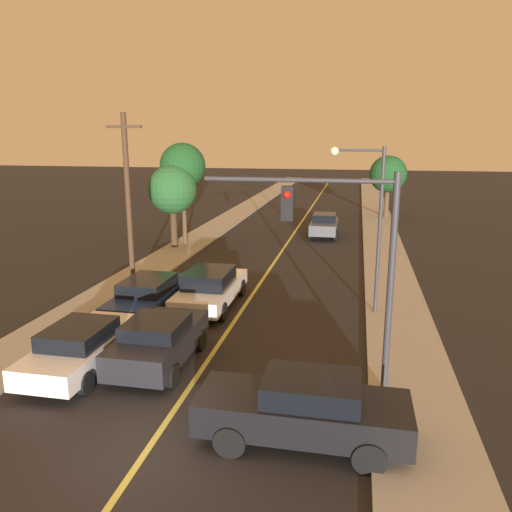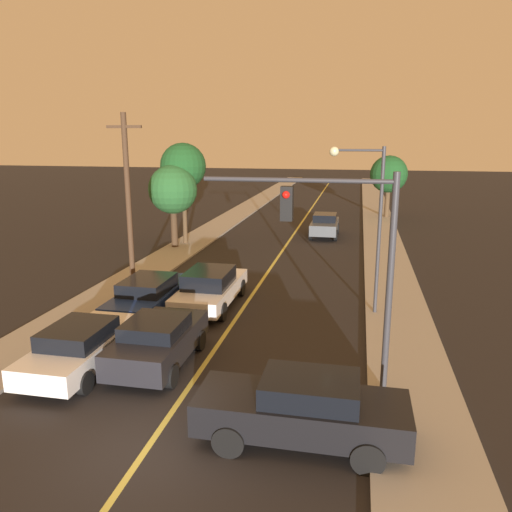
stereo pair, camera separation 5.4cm
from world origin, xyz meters
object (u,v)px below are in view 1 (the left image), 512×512
Objects in this scene: car_crossing_right at (304,409)px; car_outer_lane_second at (150,294)px; car_far_oncoming at (324,225)px; streetlamp_right at (367,206)px; car_outer_lane_front at (82,345)px; utility_pole_left at (128,200)px; traffic_signal_mast at (346,245)px; tree_left_far at (183,167)px; car_near_lane_front at (159,341)px; car_near_lane_second at (210,287)px; tree_right_near at (388,174)px; tree_left_near at (172,190)px.

car_outer_lane_second is at bearing 42.75° from car_crossing_right.
streetlamp_right is (2.55, -15.68, 3.49)m from car_far_oncoming.
car_outer_lane_front is 8.74m from utility_pole_left.
traffic_signal_mast is 0.93× the size of tree_left_far.
car_near_lane_front is at bearing -59.63° from utility_pole_left.
car_far_oncoming is 0.73× the size of traffic_signal_mast.
car_far_oncoming is 0.67× the size of tree_left_far.
car_near_lane_front is at bearing 56.92° from car_crossing_right.
car_crossing_right is at bearing -63.77° from tree_left_far.
car_crossing_right reaches higher than car_near_lane_second.
streetlamp_right reaches higher than car_outer_lane_second.
car_crossing_right is at bearing -48.76° from utility_pole_left.
car_crossing_right is 34.28m from tree_right_near.
car_far_oncoming is 0.83× the size of tree_right_near.
car_near_lane_front is 0.89× the size of car_outer_lane_front.
car_crossing_right reaches higher than car_near_lane_front.
car_outer_lane_front is 1.09× the size of car_far_oncoming.
utility_pole_left is 1.22× the size of tree_left_far.
car_near_lane_front is 0.71× the size of traffic_signal_mast.
car_near_lane_second is at bearing 28.18° from car_outer_lane_second.
car_near_lane_front is 9.25m from streetlamp_right.
car_crossing_right is (1.20, -24.75, 0.02)m from car_far_oncoming.
car_near_lane_second is at bearing -62.13° from tree_left_near.
tree_right_near is (8.31, 25.25, 2.93)m from car_near_lane_second.
tree_right_near is (10.49, 26.41, 3.01)m from car_outer_lane_second.
tree_left_far reaches higher than tree_left_near.
tree_left_far is at bearing 27.65° from car_far_oncoming.
car_crossing_right is at bearing -95.88° from tree_right_near.
utility_pole_left reaches higher than car_far_oncoming.
car_crossing_right is (6.99, -2.45, 0.11)m from car_outer_lane_front.
traffic_signal_mast reaches higher than tree_left_near.
car_far_oncoming is (3.61, 16.02, 0.01)m from car_near_lane_second.
tree_left_near is at bearing 108.87° from car_near_lane_front.
tree_left_far reaches higher than car_near_lane_front.
car_far_oncoming is 11.09m from tree_left_near.
traffic_signal_mast is at bearing -95.03° from tree_right_near.
car_near_lane_second is 0.80× the size of tree_left_far.
car_outer_lane_front is at bearing 75.44° from car_far_oncoming.
tree_right_near is at bearing -5.88° from car_crossing_right.
streetlamp_right is (6.16, 0.34, 3.51)m from car_near_lane_second.
traffic_signal_mast is 19.70m from tree_left_near.
tree_left_far is at bearing -134.22° from tree_right_near.
streetlamp_right is at bearing 43.93° from car_near_lane_front.
tree_right_near reaches higher than tree_left_near.
utility_pole_left reaches higher than tree_left_near.
car_near_lane_second is 0.66× the size of utility_pole_left.
tree_right_near is (2.76, 31.39, -0.42)m from traffic_signal_mast.
car_far_oncoming reaches higher than car_outer_lane_second.
tree_left_near is (-10.22, 18.96, 2.83)m from car_crossing_right.
tree_left_far is (-5.13, 11.44, 4.22)m from car_near_lane_second.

